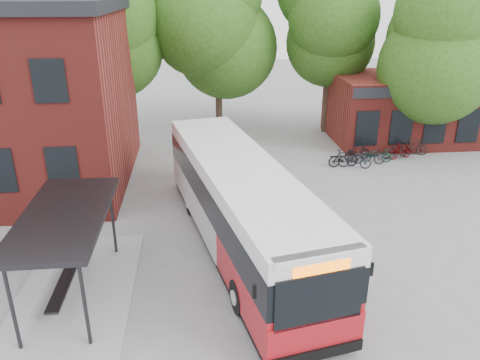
{
  "coord_description": "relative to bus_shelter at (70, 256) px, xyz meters",
  "views": [
    {
      "loc": [
        -0.59,
        -13.59,
        8.91
      ],
      "look_at": [
        1.05,
        3.13,
        2.0
      ],
      "focal_mm": 35.0,
      "sensor_mm": 36.0,
      "label": 1
    }
  ],
  "objects": [
    {
      "name": "bicycle_6",
      "position": [
        15.07,
        11.42,
        -0.99
      ],
      "size": [
        1.84,
        1.05,
        0.91
      ],
      "primitive_type": "imported",
      "rotation": [
        0.0,
        0.0,
        1.84
      ],
      "color": "black",
      "rests_on": "ground"
    },
    {
      "name": "bicycle_5",
      "position": [
        15.32,
        11.24,
        -0.98
      ],
      "size": [
        1.61,
        0.9,
        0.93
      ],
      "primitive_type": "imported",
      "rotation": [
        0.0,
        0.0,
        1.89
      ],
      "color": "#430305",
      "rests_on": "ground"
    },
    {
      "name": "city_bus",
      "position": [
        5.39,
        2.58,
        0.18
      ],
      "size": [
        5.31,
        13.12,
        3.26
      ],
      "primitive_type": null,
      "rotation": [
        0.0,
        0.0,
        0.21
      ],
      "color": "#A21219",
      "rests_on": "ground"
    },
    {
      "name": "tree_2",
      "position": [
        12.5,
        17.0,
        4.05
      ],
      "size": [
        7.92,
        7.92,
        11.0
      ],
      "primitive_type": null,
      "color": "#254C14",
      "rests_on": "ground"
    },
    {
      "name": "ground",
      "position": [
        4.5,
        1.0,
        -1.45
      ],
      "size": [
        100.0,
        100.0,
        0.0
      ],
      "primitive_type": "plane",
      "color": "slate"
    },
    {
      "name": "tree_0",
      "position": [
        -1.5,
        17.0,
        4.05
      ],
      "size": [
        7.92,
        7.92,
        11.0
      ],
      "primitive_type": null,
      "color": "#254C14",
      "rests_on": "ground"
    },
    {
      "name": "tree_1",
      "position": [
        5.5,
        18.0,
        3.75
      ],
      "size": [
        7.92,
        7.92,
        10.4
      ],
      "primitive_type": null,
      "color": "#254C14",
      "rests_on": "ground"
    },
    {
      "name": "bus_shelter",
      "position": [
        0.0,
        0.0,
        0.0
      ],
      "size": [
        3.6,
        7.0,
        2.9
      ],
      "primitive_type": null,
      "color": "#242427",
      "rests_on": "ground"
    },
    {
      "name": "bicycle_3",
      "position": [
        12.81,
        11.27,
        -0.97
      ],
      "size": [
        1.67,
        0.84,
        0.97
      ],
      "primitive_type": "imported",
      "rotation": [
        0.0,
        0.0,
        1.82
      ],
      "color": "black",
      "rests_on": "ground"
    },
    {
      "name": "bike_rail",
      "position": [
        13.78,
        11.0,
        -1.26
      ],
      "size": [
        5.2,
        0.1,
        0.38
      ],
      "primitive_type": null,
      "color": "#242427",
      "rests_on": "ground"
    },
    {
      "name": "shop_row",
      "position": [
        19.5,
        15.0,
        0.55
      ],
      "size": [
        14.0,
        6.2,
        4.0
      ],
      "primitive_type": null,
      "color": "maroon",
      "rests_on": "ground"
    },
    {
      "name": "bicycle_2",
      "position": [
        13.22,
        10.6,
        -0.99
      ],
      "size": [
        1.84,
        0.89,
        0.93
      ],
      "primitive_type": "imported",
      "rotation": [
        0.0,
        0.0,
        1.41
      ],
      "color": "black",
      "rests_on": "ground"
    },
    {
      "name": "bicycle_1",
      "position": [
        11.71,
        10.28,
        -0.95
      ],
      "size": [
        1.69,
        0.59,
        1.0
      ],
      "primitive_type": "imported",
      "rotation": [
        0.0,
        0.0,
        1.64
      ],
      "color": "black",
      "rests_on": "ground"
    },
    {
      "name": "bicycle_0",
      "position": [
        12.27,
        10.1,
        -1.0
      ],
      "size": [
        1.82,
        1.13,
        0.9
      ],
      "primitive_type": "imported",
      "rotation": [
        0.0,
        0.0,
        1.24
      ],
      "color": "#222129",
      "rests_on": "ground"
    },
    {
      "name": "bicycle_4",
      "position": [
        13.76,
        10.85,
        -1.02
      ],
      "size": [
        1.71,
        0.88,
        0.86
      ],
      "primitive_type": "imported",
      "rotation": [
        0.0,
        0.0,
        1.37
      ],
      "color": "#0C3C21",
      "rests_on": "ground"
    },
    {
      "name": "tree_3",
      "position": [
        17.5,
        13.0,
        3.19
      ],
      "size": [
        7.04,
        7.04,
        9.28
      ],
      "primitive_type": null,
      "color": "#254C14",
      "rests_on": "ground"
    },
    {
      "name": "bicycle_7",
      "position": [
        16.3,
        11.85,
        -0.95
      ],
      "size": [
        1.71,
        1.0,
        0.99
      ],
      "primitive_type": "imported",
      "rotation": [
        0.0,
        0.0,
        1.22
      ],
      "color": "black",
      "rests_on": "ground"
    }
  ]
}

